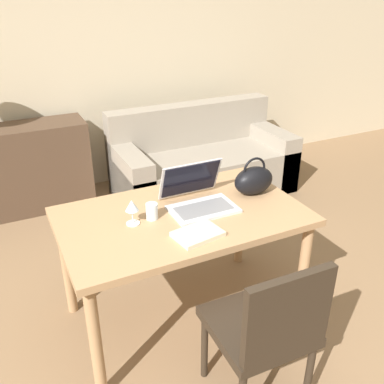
# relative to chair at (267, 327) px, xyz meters

# --- Properties ---
(wall_back) EXTENTS (10.00, 0.06, 2.70)m
(wall_back) POSITION_rel_chair_xyz_m (-0.21, 2.92, 0.86)
(wall_back) COLOR beige
(wall_back) RESTS_ON ground_plane
(dining_table) EXTENTS (1.35, 0.81, 0.73)m
(dining_table) POSITION_rel_chair_xyz_m (-0.08, 0.73, 0.15)
(dining_table) COLOR #A87F56
(dining_table) RESTS_ON ground_plane
(chair) EXTENTS (0.45, 0.45, 0.86)m
(chair) POSITION_rel_chair_xyz_m (0.00, 0.00, 0.00)
(chair) COLOR #2D2319
(chair) RESTS_ON ground_plane
(couch) EXTENTS (1.69, 0.80, 0.82)m
(couch) POSITION_rel_chair_xyz_m (0.83, 2.26, -0.20)
(couch) COLOR gray
(couch) RESTS_ON ground_plane
(sideboard) EXTENTS (1.37, 0.40, 0.78)m
(sideboard) POSITION_rel_chair_xyz_m (-0.88, 2.62, -0.10)
(sideboard) COLOR #4C3828
(sideboard) RESTS_ON ground_plane
(laptop) EXTENTS (0.37, 0.34, 0.24)m
(laptop) POSITION_rel_chair_xyz_m (0.04, 0.79, 0.30)
(laptop) COLOR silver
(laptop) RESTS_ON dining_table
(drinking_glass) EXTENTS (0.06, 0.06, 0.09)m
(drinking_glass) POSITION_rel_chair_xyz_m (-0.25, 0.75, 0.28)
(drinking_glass) COLOR silver
(drinking_glass) RESTS_ON dining_table
(wine_glass) EXTENTS (0.07, 0.07, 0.14)m
(wine_glass) POSITION_rel_chair_xyz_m (-0.37, 0.74, 0.34)
(wine_glass) COLOR silver
(wine_glass) RESTS_ON dining_table
(handbag) EXTENTS (0.25, 0.15, 0.23)m
(handbag) POSITION_rel_chair_xyz_m (0.41, 0.77, 0.33)
(handbag) COLOR black
(handbag) RESTS_ON dining_table
(book) EXTENTS (0.26, 0.20, 0.02)m
(book) POSITION_rel_chair_xyz_m (-0.11, 0.48, 0.25)
(book) COLOR beige
(book) RESTS_ON dining_table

